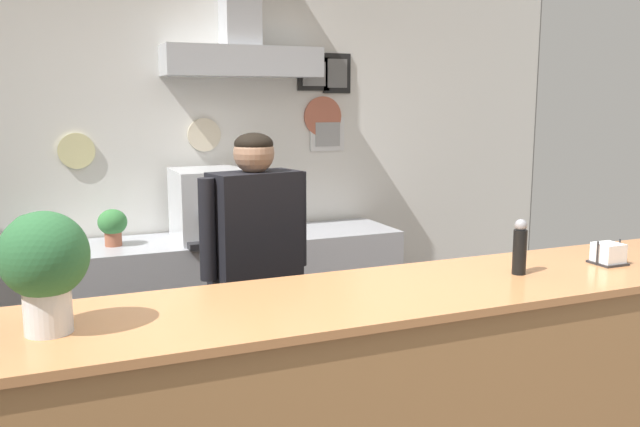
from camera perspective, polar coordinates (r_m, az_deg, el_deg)
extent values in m
cube|color=gray|center=(4.80, -10.11, 6.43)|extent=(5.79, 0.12, 3.09)
cube|color=white|center=(4.74, -9.93, 6.39)|extent=(5.75, 0.01, 3.05)
cylinder|color=beige|center=(4.61, -19.99, 5.02)|extent=(0.23, 0.02, 0.23)
cylinder|color=beige|center=(4.72, -9.83, 6.61)|extent=(0.23, 0.02, 0.23)
cylinder|color=#C1664C|center=(5.00, 0.24, 8.25)|extent=(0.29, 0.02, 0.29)
cube|color=black|center=(4.97, -0.55, 11.77)|extent=(0.25, 0.02, 0.24)
cube|color=gray|center=(4.96, -0.51, 11.78)|extent=(0.18, 0.01, 0.17)
cube|color=white|center=(5.02, 0.61, 6.75)|extent=(0.27, 0.02, 0.25)
cube|color=#A2A2A2|center=(5.01, 0.66, 6.75)|extent=(0.20, 0.01, 0.18)
cube|color=black|center=(5.05, 1.44, 11.82)|extent=(0.22, 0.02, 0.29)
cube|color=slate|center=(5.04, 1.48, 11.82)|extent=(0.16, 0.01, 0.21)
cube|color=#B7BABF|center=(4.65, -6.63, 12.70)|extent=(1.07, 0.32, 0.20)
cube|color=#CF8550|center=(2.50, 3.47, -7.11)|extent=(4.54, 0.67, 0.03)
cube|color=#A3A5AD|center=(4.56, -11.59, -7.81)|extent=(2.98, 0.61, 0.90)
cube|color=gray|center=(4.65, -11.47, -11.20)|extent=(2.83, 0.56, 0.02)
cube|color=#232328|center=(3.59, -5.35, -12.79)|extent=(0.36, 0.26, 0.86)
cube|color=black|center=(3.38, -5.54, -1.38)|extent=(0.48, 0.30, 0.59)
cylinder|color=black|center=(3.51, -1.81, -0.46)|extent=(0.08, 0.08, 0.50)
cylinder|color=black|center=(3.26, -9.56, -1.35)|extent=(0.08, 0.08, 0.50)
sphere|color=#997056|center=(3.33, -5.64, 5.12)|extent=(0.20, 0.20, 0.20)
ellipsoid|color=black|center=(3.33, -5.66, 5.90)|extent=(0.19, 0.19, 0.11)
cube|color=silver|center=(4.42, -9.42, 0.77)|extent=(0.44, 0.47, 0.46)
cylinder|color=#4C4C51|center=(4.15, -9.73, -0.13)|extent=(0.06, 0.06, 0.06)
cube|color=black|center=(4.20, -8.45, -2.58)|extent=(0.40, 0.10, 0.04)
sphere|color=black|center=(4.20, -6.87, 1.63)|extent=(0.04, 0.04, 0.04)
cylinder|color=#9E563D|center=(4.38, -17.16, -2.07)|extent=(0.10, 0.10, 0.09)
ellipsoid|color=#387A3D|center=(4.36, -17.23, -0.70)|extent=(0.18, 0.18, 0.16)
cylinder|color=#4C4C51|center=(4.54, -4.97, -1.39)|extent=(0.10, 0.10, 0.07)
ellipsoid|color=#5B844C|center=(4.53, -4.99, -0.23)|extent=(0.17, 0.17, 0.15)
cylinder|color=beige|center=(4.40, -23.47, -2.49)|extent=(0.11, 0.11, 0.07)
ellipsoid|color=#2D6638|center=(4.38, -23.56, -1.16)|extent=(0.19, 0.19, 0.17)
cylinder|color=black|center=(2.85, 16.60, -3.16)|extent=(0.06, 0.06, 0.18)
sphere|color=gray|center=(2.83, 16.71, -0.96)|extent=(0.05, 0.05, 0.05)
cylinder|color=silver|center=(2.22, -22.13, -7.52)|extent=(0.14, 0.14, 0.15)
cylinder|color=gray|center=(2.24, -22.05, -8.70)|extent=(0.13, 0.13, 0.05)
ellipsoid|color=#2D6638|center=(2.18, -22.41, -3.28)|extent=(0.27, 0.27, 0.27)
cube|color=#262628|center=(3.18, 23.25, -3.87)|extent=(0.13, 0.13, 0.01)
cylinder|color=#262628|center=(3.12, 22.50, -3.15)|extent=(0.01, 0.01, 0.11)
cylinder|color=#262628|center=(3.21, 24.08, -2.92)|extent=(0.01, 0.01, 0.11)
cube|color=white|center=(3.17, 23.30, -3.13)|extent=(0.11, 0.11, 0.09)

